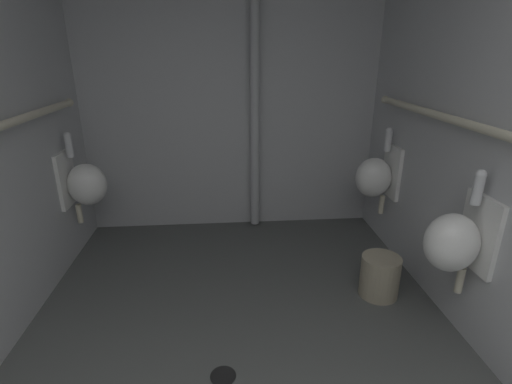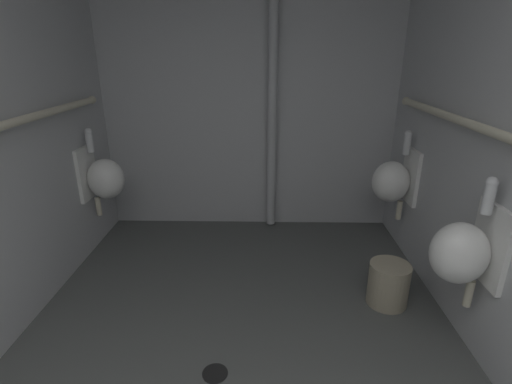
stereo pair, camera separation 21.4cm
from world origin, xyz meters
name	(u,v)px [view 2 (the right image)]	position (x,y,z in m)	size (l,w,h in m)	color
floor	(238,356)	(0.00, 1.79, -0.04)	(2.81, 3.69, 0.08)	#4C4F4C
wall_back	(249,84)	(0.00, 3.60, 1.35)	(2.81, 0.06, 2.71)	#B4B5B8
urinal_left_mid	(103,177)	(-1.20, 3.03, 0.64)	(0.32, 0.30, 0.76)	white
urinal_right_mid	(464,251)	(1.20, 1.83, 0.64)	(0.32, 0.30, 0.76)	white
urinal_right_far	(394,180)	(1.20, 3.00, 0.64)	(0.32, 0.30, 0.76)	white
standpipe_back_wall	(273,85)	(0.21, 3.49, 1.35)	(0.08, 0.08, 2.66)	#B4B5B8
floor_drain	(215,373)	(-0.12, 1.62, 0.00)	(0.14, 0.14, 0.01)	black
waste_bin	(388,284)	(0.99, 2.26, 0.15)	(0.27, 0.27, 0.30)	#9E937A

